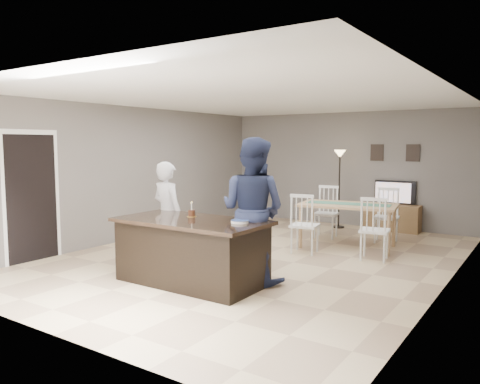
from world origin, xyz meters
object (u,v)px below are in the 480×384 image
Objects in this scene: television at (394,192)px; dining_table at (348,211)px; man at (253,210)px; plate_stack at (240,221)px; kitchen_island at (192,251)px; floor_lamp at (340,168)px; tv_console at (392,218)px; woman at (168,214)px; birthday_cake at (192,213)px.

dining_table is (-0.21, -2.25, -0.18)m from television.
man reaches higher than plate_stack.
kitchen_island is 2.35× the size of television.
plate_stack is 0.13× the size of floor_lamp.
plate_stack is at bearing 96.78° from man.
television is 5.12m from man.
floor_lamp is at bearing -166.67° from tv_console.
birthday_cake is at bearing 164.89° from woman.
woman is 1.73m from plate_stack.
floor_lamp is (-1.16, -0.34, 0.54)m from television.
floor_lamp is (-1.16, -0.27, 1.11)m from tv_console.
tv_console is at bearing 84.98° from plate_stack.
dining_table is (0.32, 2.84, -0.33)m from man.
dining_table is at bearing 73.78° from kitchen_island.
birthday_cake is 0.10× the size of dining_table.
man is (1.61, 0.00, 0.18)m from woman.
birthday_cake is 0.12× the size of floor_lamp.
television is at bearing -97.51° from man.
television is 1.32m from floor_lamp.
television is at bearing 77.99° from kitchen_island.
dining_table is at bearing -115.45° from woman.
kitchen_island is 5.70m from tv_console.
floor_lamp is (0.99, 4.75, 0.57)m from woman.
birthday_cake is (-0.82, -0.35, -0.07)m from man.
tv_console is 1.62m from floor_lamp.
birthday_cake is (-0.16, 0.20, 0.50)m from kitchen_island.
tv_console is at bearing 13.33° from floor_lamp.
television reaches higher than tv_console.
dining_table is 1.23× the size of floor_lamp.
floor_lamp reaches higher than tv_console.
birthday_cake is at bearing 175.72° from plate_stack.
tv_console is 0.66× the size of floor_lamp.
kitchen_island is at bearing -102.16° from tv_console.
kitchen_island is at bearing -169.65° from plate_stack.
plate_stack is (0.88, -0.07, -0.03)m from birthday_cake.
floor_lamp reaches higher than television.
television is 3.80× the size of plate_stack.
television is 0.50× the size of floor_lamp.
birthday_cake reaches higher than kitchen_island.
floor_lamp reaches higher than plate_stack.
tv_console is 5.10m from man.
birthday_cake is at bearing -119.21° from dining_table.
man reaches higher than dining_table.
floor_lamp is (-0.62, 4.75, 0.39)m from man.
television is at bearing 90.00° from tv_console.
man is (0.66, 0.55, 0.56)m from kitchen_island.
woman is 0.92× the size of floor_lamp.
floor_lamp is at bearing -84.03° from man.
floor_lamp reaches higher than woman.
man is 4.80m from floor_lamp.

